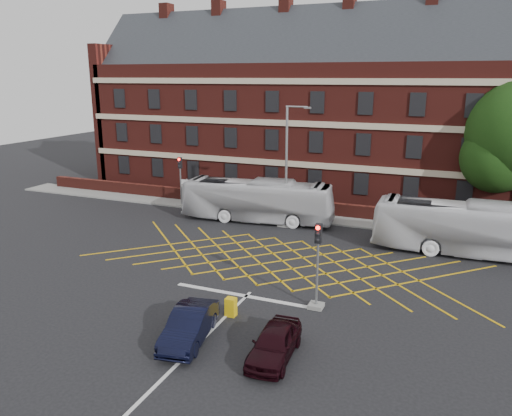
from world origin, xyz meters
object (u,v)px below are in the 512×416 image
at_px(bus_left, 257,200).
at_px(direction_signs, 187,188).
at_px(street_lamp, 287,186).
at_px(utility_cabinet, 231,307).
at_px(car_navy, 189,325).
at_px(traffic_light_far, 181,186).
at_px(car_maroon, 274,343).
at_px(bus_right, 473,229).
at_px(traffic_light_near, 317,274).

distance_m(bus_left, direction_signs, 8.31).
bearing_deg(street_lamp, utility_cabinet, -80.86).
relative_size(car_navy, traffic_light_far, 0.99).
height_order(traffic_light_far, street_lamp, street_lamp).
height_order(car_maroon, street_lamp, street_lamp).
bearing_deg(direction_signs, bus_right, -11.09).
bearing_deg(direction_signs, utility_cabinet, -54.51).
relative_size(bus_left, utility_cabinet, 13.06).
distance_m(car_maroon, direction_signs, 25.97).
bearing_deg(bus_right, car_maroon, 154.42).
xyz_separation_m(bus_left, bus_right, (15.35, -1.83, 0.06)).
xyz_separation_m(bus_right, car_navy, (-11.10, -16.06, -1.00)).
bearing_deg(traffic_light_far, car_navy, -58.39).
bearing_deg(car_maroon, street_lamp, 104.38).
xyz_separation_m(car_maroon, utility_cabinet, (-3.16, 2.60, -0.21)).
height_order(bus_right, traffic_light_far, traffic_light_far).
height_order(street_lamp, utility_cabinet, street_lamp).
xyz_separation_m(car_navy, direction_signs, (-12.09, 20.61, 0.68)).
height_order(bus_left, traffic_light_far, traffic_light_far).
bearing_deg(car_maroon, traffic_light_near, 82.96).
height_order(bus_left, street_lamp, street_lamp).
relative_size(bus_left, direction_signs, 5.32).
relative_size(traffic_light_near, utility_cabinet, 4.77).
xyz_separation_m(car_navy, car_maroon, (3.83, 0.10, -0.04)).
bearing_deg(bus_left, utility_cabinet, -168.08).
bearing_deg(bus_right, utility_cabinet, 140.94).
height_order(bus_right, car_navy, bus_right).
relative_size(bus_left, car_navy, 2.77).
height_order(bus_right, traffic_light_near, traffic_light_near).
relative_size(car_maroon, street_lamp, 0.43).
height_order(street_lamp, direction_signs, street_lamp).
xyz_separation_m(traffic_light_near, utility_cabinet, (-3.48, -2.34, -1.32)).
xyz_separation_m(bus_left, street_lamp, (2.54, -0.43, 1.43)).
xyz_separation_m(bus_left, utility_cabinet, (4.92, -15.19, -1.18)).
xyz_separation_m(car_navy, street_lamp, (-1.70, 17.46, 2.36)).
bearing_deg(utility_cabinet, traffic_light_far, 127.04).
xyz_separation_m(bus_right, utility_cabinet, (-10.43, -13.35, -1.25)).
xyz_separation_m(car_navy, traffic_light_far, (-12.00, 19.50, 1.07)).
xyz_separation_m(bus_left, car_navy, (4.25, -17.89, -0.93)).
relative_size(traffic_light_near, traffic_light_far, 1.00).
bearing_deg(utility_cabinet, traffic_light_near, 33.90).
bearing_deg(street_lamp, traffic_light_near, -64.77).
relative_size(street_lamp, direction_signs, 4.04).
bearing_deg(bus_left, traffic_light_far, 72.29).
height_order(bus_right, car_maroon, bus_right).
bearing_deg(traffic_light_far, traffic_light_near, -41.83).
bearing_deg(bus_right, traffic_light_far, 80.46).
xyz_separation_m(bus_left, traffic_light_far, (-7.75, 1.60, 0.13)).
bearing_deg(traffic_light_far, bus_left, -11.69).
bearing_deg(traffic_light_near, car_maroon, -93.76).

